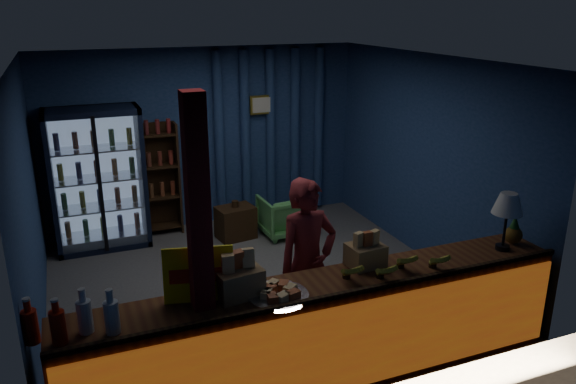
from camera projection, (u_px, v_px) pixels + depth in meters
name	position (u px, v px, depth m)	size (l,w,h in m)	color
ground	(255.00, 284.00, 6.65)	(4.60, 4.60, 0.00)	#515154
room_walls	(253.00, 156.00, 6.15)	(4.60, 4.60, 4.60)	navy
counter	(326.00, 332.00, 4.82)	(4.40, 0.57, 0.99)	brown
support_post	(201.00, 265.00, 4.19)	(0.16, 0.16, 2.60)	maroon
beverage_cooler	(98.00, 179.00, 7.49)	(1.20, 0.62, 1.90)	black
bottle_shelf	(161.00, 179.00, 7.96)	(0.50, 0.28, 1.60)	#342410
curtain_folds	(271.00, 133.00, 8.48)	(1.74, 0.14, 2.50)	navy
framed_picture	(262.00, 105.00, 8.24)	(0.36, 0.04, 0.28)	gold
shopkeeper	(307.00, 264.00, 5.27)	(0.61, 0.40, 1.67)	maroon
green_chair	(283.00, 215.00, 8.01)	(0.62, 0.64, 0.58)	#58B058
side_table	(236.00, 222.00, 7.91)	(0.56, 0.44, 0.55)	#342410
yellow_sign	(199.00, 274.00, 4.34)	(0.55, 0.23, 0.43)	#FFF00D
soda_bottles	(72.00, 320.00, 3.86)	(0.63, 0.18, 0.34)	red
snack_box_left	(238.00, 279.00, 4.43)	(0.39, 0.34, 0.38)	#A57850
snack_box_centre	(365.00, 253.00, 4.94)	(0.33, 0.28, 0.33)	#A57850
pastry_tray	(278.00, 294.00, 4.43)	(0.49, 0.49, 0.08)	silver
banana_bunches	(393.00, 265.00, 4.79)	(1.04, 0.30, 0.17)	gold
table_lamp	(508.00, 206.00, 5.16)	(0.29, 0.29, 0.56)	black
pineapple	(514.00, 232.00, 5.38)	(0.17, 0.17, 0.29)	#8E5519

